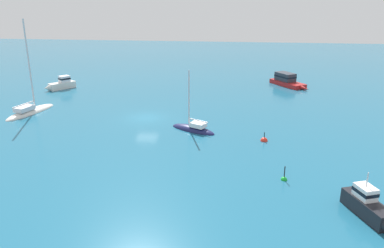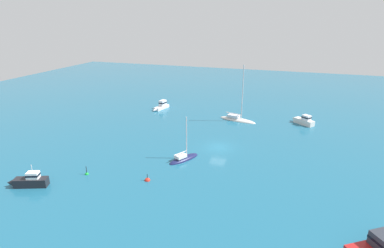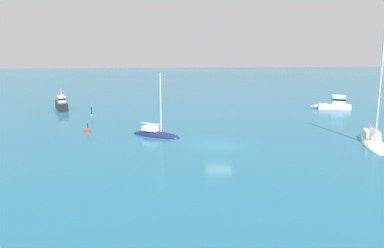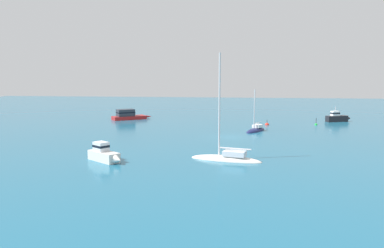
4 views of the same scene
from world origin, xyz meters
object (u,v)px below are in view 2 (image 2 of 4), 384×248
Objects in this scene: launch at (303,120)px; mooring_buoy at (87,174)px; ketch at (184,159)px; yacht at (237,119)px; powerboat at (162,106)px; powerboat_1 at (29,181)px; channel_buoy at (147,180)px.

launch is 3.28× the size of mooring_buoy.
yacht is at bearing 17.46° from ketch.
powerboat_1 reaches higher than powerboat.
channel_buoy is (11.62, -30.86, -0.70)m from powerboat.
ketch reaches higher than powerboat.
ketch is 20.36m from powerboat_1.
ketch reaches higher than mooring_buoy.
launch is 3.64× the size of channel_buoy.
powerboat_1 is (-15.43, -13.27, 0.61)m from ketch.
powerboat_1 is (-32.00, -35.78, -0.00)m from launch.
channel_buoy is (-6.25, -28.01, -0.20)m from yacht.
channel_buoy is 8.44m from mooring_buoy.
ketch is 7.66m from channel_buoy.
channel_buoy is at bearing 95.53° from launch.
powerboat_1 is (-19.42, -33.96, 0.52)m from yacht.
powerboat is 0.45× the size of yacht.
launch is at bearing 101.15° from powerboat.
powerboat_1 is 14.47m from channel_buoy.
powerboat is 1.16× the size of launch.
launch is 0.39× the size of yacht.
yacht is at bearing -140.60° from powerboat_1.
yacht is 8.36× the size of mooring_buoy.
ketch is 1.39× the size of powerboat_1.
launch is (16.57, 22.51, 0.61)m from ketch.
powerboat reaches higher than mooring_buoy.
powerboat_1 is 3.57× the size of mooring_buoy.
powerboat is 32.10m from mooring_buoy.
mooring_buoy is at bearing 18.89° from powerboat.
powerboat_1 is (-1.56, -36.81, 0.02)m from powerboat.
ketch is 5.51× the size of channel_buoy.
powerboat_1 is at bearing -155.71° from channel_buoy.
channel_buoy is at bearing 33.71° from powerboat.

